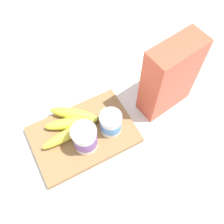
% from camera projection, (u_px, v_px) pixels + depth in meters
% --- Properties ---
extents(ground_plane, '(2.40, 2.40, 0.00)m').
position_uv_depth(ground_plane, '(84.00, 136.00, 0.82)').
color(ground_plane, silver).
extents(cutting_board, '(0.32, 0.21, 0.02)m').
position_uv_depth(cutting_board, '(83.00, 135.00, 0.81)').
color(cutting_board, olive).
rests_on(cutting_board, ground_plane).
extents(cereal_box, '(0.18, 0.10, 0.27)m').
position_uv_depth(cereal_box, '(170.00, 78.00, 0.77)').
color(cereal_box, '#D85138').
rests_on(cereal_box, ground_plane).
extents(yogurt_cup_front, '(0.07, 0.07, 0.08)m').
position_uv_depth(yogurt_cup_front, '(111.00, 123.00, 0.78)').
color(yogurt_cup_front, white).
rests_on(yogurt_cup_front, cutting_board).
extents(yogurt_cup_back, '(0.07, 0.07, 0.10)m').
position_uv_depth(yogurt_cup_back, '(85.00, 138.00, 0.75)').
color(yogurt_cup_back, white).
rests_on(yogurt_cup_back, cutting_board).
extents(banana_bunch, '(0.20, 0.14, 0.04)m').
position_uv_depth(banana_bunch, '(72.00, 123.00, 0.80)').
color(banana_bunch, yellow).
rests_on(banana_bunch, cutting_board).
extents(spoon, '(0.05, 0.13, 0.01)m').
position_uv_depth(spoon, '(9.00, 145.00, 0.80)').
color(spoon, silver).
rests_on(spoon, ground_plane).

